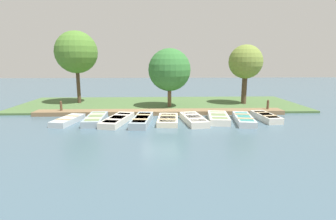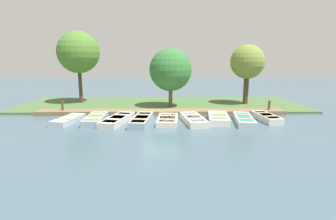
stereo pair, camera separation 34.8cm
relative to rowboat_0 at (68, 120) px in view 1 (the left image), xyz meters
The scene contains 17 objects.
ground_plane 6.03m from the rowboat_0, 104.06° to the left, with size 80.00×80.00×0.00m, color #425B6B.
shore_bank 8.71m from the rowboat_0, 137.89° to the left, with size 8.00×24.00×0.15m.
dock_walkway 6.38m from the rowboat_0, 113.70° to the left, with size 1.24×18.11×0.29m.
rowboat_0 is the anchor object (origin of this frame).
rowboat_1 1.69m from the rowboat_0, 96.65° to the left, with size 3.30×1.23×0.41m.
rowboat_2 3.12m from the rowboat_0, 89.13° to the left, with size 3.70×1.86×0.39m.
rowboat_3 4.69m from the rowboat_0, 86.31° to the left, with size 3.54×1.35×0.44m.
rowboat_4 6.32m from the rowboat_0, 89.61° to the left, with size 3.01×1.45×0.35m.
rowboat_5 7.96m from the rowboat_0, 88.96° to the left, with size 3.37×1.55×0.41m.
rowboat_6 9.63m from the rowboat_0, 91.20° to the left, with size 3.09×1.62×0.43m.
rowboat_7 11.19m from the rowboat_0, 89.24° to the left, with size 3.50×1.55×0.40m.
rowboat_8 12.84m from the rowboat_0, 91.72° to the left, with size 2.85×1.20×0.42m.
mooring_post_near 2.98m from the rowboat_0, 153.01° to the right, with size 0.17×0.17×1.01m.
mooring_post_far 14.14m from the rowboat_0, 100.76° to the left, with size 0.17×0.17×1.01m.
park_tree_far_left 8.36m from the rowboat_0, 169.30° to the right, with size 3.61×3.61×6.38m.
park_tree_left 8.71m from the rowboat_0, 126.04° to the left, with size 3.40×3.40×4.84m.
park_tree_center 14.93m from the rowboat_0, 114.72° to the left, with size 2.87×2.87×5.20m.
Camera 1 is at (17.78, -0.11, 3.95)m, focal length 28.00 mm.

